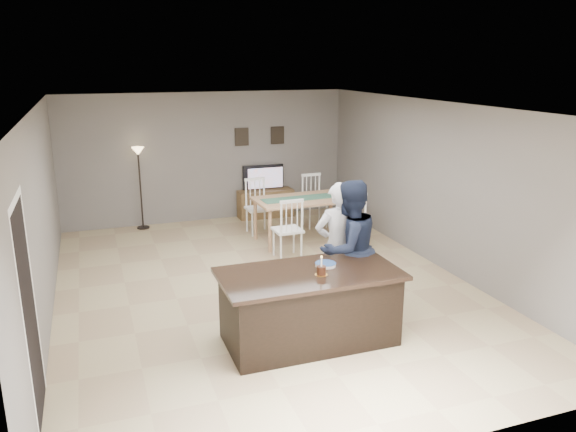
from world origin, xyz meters
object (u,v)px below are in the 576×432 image
object	(u,v)px
television	(264,178)
birthday_cake	(321,270)
plate_stack	(326,264)
dining_table	(302,206)
floor_lamp	(139,166)
kitchen_island	(309,306)
tv_console	(266,203)
woman	(338,246)
man	(349,249)

from	to	relation	value
television	birthday_cake	world-z (taller)	birthday_cake
plate_stack	dining_table	bearing A→B (deg)	73.19
plate_stack	floor_lamp	distance (m)	5.74
kitchen_island	dining_table	size ratio (longest dim) A/B	1.05
plate_stack	television	bearing A→B (deg)	80.31
tv_console	woman	bearing A→B (deg)	-95.72
kitchen_island	plate_stack	size ratio (longest dim) A/B	8.36
kitchen_island	man	world-z (taller)	man
tv_console	floor_lamp	size ratio (longest dim) A/B	0.72
birthday_cake	plate_stack	world-z (taller)	birthday_cake
woman	dining_table	xyz separation A→B (m)	(0.63, 2.95, -0.20)
kitchen_island	television	size ratio (longest dim) A/B	2.35
dining_table	floor_lamp	size ratio (longest dim) A/B	1.23
television	floor_lamp	bearing A→B (deg)	1.09
woman	birthday_cake	size ratio (longest dim) A/B	7.62
man	dining_table	distance (m)	3.23
tv_console	dining_table	world-z (taller)	dining_table
plate_stack	floor_lamp	xyz separation A→B (m)	(-1.68, 5.47, 0.37)
kitchen_island	tv_console	distance (m)	5.70
kitchen_island	dining_table	world-z (taller)	dining_table
television	plate_stack	world-z (taller)	television
tv_console	woman	xyz separation A→B (m)	(-0.48, -4.79, 0.59)
woman	dining_table	bearing A→B (deg)	-99.48
woman	man	world-z (taller)	man
man	birthday_cake	world-z (taller)	man
woman	plate_stack	size ratio (longest dim) A/B	6.92
television	man	xyz separation A→B (m)	(-0.43, -5.09, 0.06)
kitchen_island	man	bearing A→B (deg)	35.38
man	birthday_cake	xyz separation A→B (m)	(-0.68, -0.68, 0.03)
woman	birthday_cake	world-z (taller)	woman
kitchen_island	woman	world-z (taller)	woman
birthday_cake	tv_console	bearing A→B (deg)	79.02
man	dining_table	world-z (taller)	man
television	woman	bearing A→B (deg)	84.36
floor_lamp	tv_console	bearing A→B (deg)	-0.44
television	dining_table	bearing A→B (deg)	94.37
man	dining_table	size ratio (longest dim) A/B	0.90
woman	birthday_cake	xyz separation A→B (m)	(-0.63, -0.91, 0.07)
woman	birthday_cake	distance (m)	1.10
woman	man	xyz separation A→B (m)	(0.05, -0.23, 0.03)
kitchen_island	television	xyz separation A→B (m)	(1.20, 5.64, 0.41)
woman	kitchen_island	bearing A→B (deg)	49.72
kitchen_island	television	bearing A→B (deg)	77.99
television	birthday_cake	size ratio (longest dim) A/B	3.91
television	dining_table	xyz separation A→B (m)	(0.15, -1.92, -0.17)
tv_console	floor_lamp	bearing A→B (deg)	179.56
birthday_cake	plate_stack	xyz separation A→B (m)	(0.16, 0.25, -0.03)
plate_stack	birthday_cake	bearing A→B (deg)	-123.24
kitchen_island	floor_lamp	xyz separation A→B (m)	(-1.43, 5.59, 0.84)
woman	plate_stack	bearing A→B (deg)	57.46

